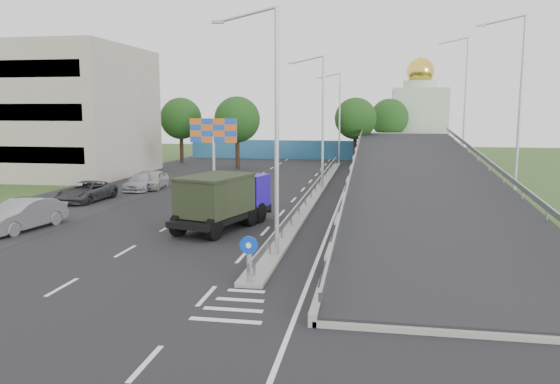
% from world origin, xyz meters
% --- Properties ---
extents(ground, '(160.00, 160.00, 0.00)m').
position_xyz_m(ground, '(0.00, 0.00, 0.00)').
color(ground, '#2D4C1E').
rests_on(ground, ground).
extents(road_surface, '(26.00, 90.00, 0.04)m').
position_xyz_m(road_surface, '(-3.00, 20.00, 0.00)').
color(road_surface, black).
rests_on(road_surface, ground).
extents(parking_strip, '(8.00, 90.00, 0.05)m').
position_xyz_m(parking_strip, '(-16.00, 20.00, 0.00)').
color(parking_strip, black).
rests_on(parking_strip, ground).
extents(median, '(1.00, 44.00, 0.20)m').
position_xyz_m(median, '(0.00, 24.00, 0.10)').
color(median, gray).
rests_on(median, ground).
extents(overpass_ramp, '(10.00, 50.00, 3.50)m').
position_xyz_m(overpass_ramp, '(7.50, 24.00, 1.75)').
color(overpass_ramp, gray).
rests_on(overpass_ramp, ground).
extents(median_guardrail, '(0.09, 44.00, 0.71)m').
position_xyz_m(median_guardrail, '(0.00, 24.00, 0.75)').
color(median_guardrail, gray).
rests_on(median_guardrail, median).
extents(sign_bollard, '(0.64, 0.23, 1.67)m').
position_xyz_m(sign_bollard, '(0.00, 2.17, 1.03)').
color(sign_bollard, black).
rests_on(sign_bollard, median).
extents(lamp_post_near, '(2.74, 0.18, 10.08)m').
position_xyz_m(lamp_post_near, '(0.11, 6.00, 5.81)').
color(lamp_post_near, '#B2B5B7').
rests_on(lamp_post_near, median).
extents(lamp_post_mid, '(2.74, 0.18, 10.08)m').
position_xyz_m(lamp_post_mid, '(0.11, 26.00, 5.81)').
color(lamp_post_mid, '#B2B5B7').
rests_on(lamp_post_mid, median).
extents(lamp_post_far, '(2.74, 0.18, 10.08)m').
position_xyz_m(lamp_post_far, '(0.11, 46.00, 5.81)').
color(lamp_post_far, '#B2B5B7').
rests_on(lamp_post_far, median).
extents(beige_building, '(24.00, 14.00, 12.00)m').
position_xyz_m(beige_building, '(-30.00, 32.00, 6.00)').
color(beige_building, '#9F9685').
rests_on(beige_building, ground).
extents(blue_wall, '(30.00, 0.50, 2.40)m').
position_xyz_m(blue_wall, '(-4.00, 52.00, 1.20)').
color(blue_wall, '#246785').
rests_on(blue_wall, ground).
extents(church, '(7.00, 7.00, 13.80)m').
position_xyz_m(church, '(10.00, 60.00, 5.31)').
color(church, '#B2CCAD').
rests_on(church, ground).
extents(billboard, '(4.00, 0.24, 5.50)m').
position_xyz_m(billboard, '(-9.00, 28.00, 4.19)').
color(billboard, '#B2B5B7').
rests_on(billboard, ground).
extents(tree_left_mid, '(4.80, 4.80, 7.60)m').
position_xyz_m(tree_left_mid, '(-10.00, 40.00, 5.18)').
color(tree_left_mid, black).
rests_on(tree_left_mid, ground).
extents(tree_median_far, '(4.80, 4.80, 7.60)m').
position_xyz_m(tree_median_far, '(2.00, 48.00, 5.18)').
color(tree_median_far, black).
rests_on(tree_median_far, ground).
extents(tree_left_far, '(4.80, 4.80, 7.60)m').
position_xyz_m(tree_left_far, '(-18.00, 45.00, 5.18)').
color(tree_left_far, black).
rests_on(tree_left_far, ground).
extents(tree_ramp_far, '(4.80, 4.80, 7.60)m').
position_xyz_m(tree_ramp_far, '(6.00, 55.00, 5.18)').
color(tree_ramp_far, black).
rests_on(tree_ramp_far, ground).
extents(dump_truck, '(4.14, 7.00, 2.91)m').
position_xyz_m(dump_truck, '(-3.51, 11.45, 1.61)').
color(dump_truck, black).
rests_on(dump_truck, ground).
extents(parked_car_b, '(2.48, 5.17, 1.63)m').
position_xyz_m(parked_car_b, '(-13.70, 9.22, 0.82)').
color(parked_car_b, gray).
rests_on(parked_car_b, ground).
extents(parked_car_c, '(2.58, 5.07, 1.37)m').
position_xyz_m(parked_car_c, '(-15.07, 18.10, 0.69)').
color(parked_car_c, '#303035').
rests_on(parked_car_c, ground).
extents(parked_car_d, '(2.25, 4.72, 1.33)m').
position_xyz_m(parked_car_d, '(-13.55, 23.75, 0.66)').
color(parked_car_d, '#A0A0A9').
rests_on(parked_car_d, ground).
extents(parked_car_e, '(2.09, 4.34, 1.43)m').
position_xyz_m(parked_car_e, '(-13.00, 24.62, 0.71)').
color(parked_car_e, '#A7A5A3').
rests_on(parked_car_e, ground).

